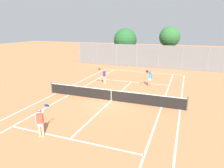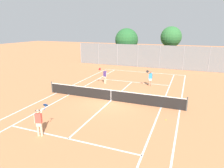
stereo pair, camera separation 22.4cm
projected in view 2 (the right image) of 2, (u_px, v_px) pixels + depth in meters
ground_plane at (111, 101)px, 16.72m from camera, size 120.00×120.00×0.00m
court_line_markings at (111, 101)px, 16.72m from camera, size 11.10×23.90×0.01m
tennis_net at (111, 95)px, 16.59m from camera, size 12.00×0.10×1.07m
player_near_side at (39, 121)px, 11.05m from camera, size 0.49×0.87×1.77m
player_far_left at (105, 75)px, 21.54m from camera, size 0.84×0.69×1.77m
player_far_right at (150, 78)px, 20.57m from camera, size 0.64×0.75×1.77m
loose_tennis_ball_0 at (67, 96)px, 17.69m from camera, size 0.07×0.07×0.07m
loose_tennis_ball_1 at (166, 120)px, 13.16m from camera, size 0.07×0.07×0.07m
loose_tennis_ball_2 at (86, 93)px, 18.64m from camera, size 0.07×0.07×0.07m
back_fence at (149, 56)px, 30.02m from camera, size 23.35×0.08×3.44m
tree_behind_left at (126, 41)px, 33.21m from camera, size 3.82×3.82×5.81m
tree_behind_right at (171, 38)px, 31.75m from camera, size 3.30×3.30×6.10m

